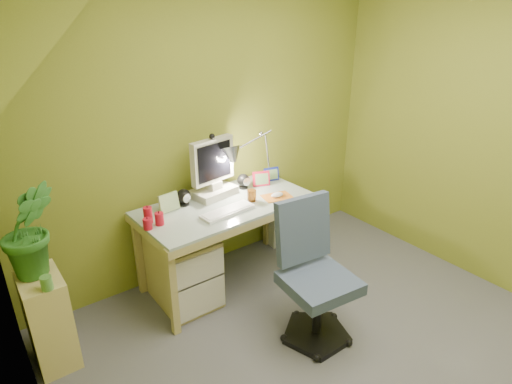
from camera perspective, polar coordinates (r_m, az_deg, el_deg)
floor at (r=2.95m, az=12.56°, el=-22.06°), size 3.20×3.20×0.01m
wall_back at (r=3.42m, az=-6.06°, el=8.66°), size 3.20×0.01×2.40m
wall_left at (r=1.53m, az=-27.89°, el=-14.57°), size 0.01×3.20×2.40m
slope_ceiling at (r=1.44m, az=-8.71°, el=14.24°), size 1.10×3.20×1.10m
desk at (r=3.40m, az=-3.82°, el=-6.88°), size 1.34×0.71×0.70m
monitor at (r=3.27m, az=-5.83°, el=3.89°), size 0.43×0.30×0.54m
speaker_left at (r=3.22m, az=-9.61°, el=-0.69°), size 0.13×0.13×0.13m
speaker_right at (r=3.47m, az=-1.69°, el=1.46°), size 0.12×0.12×0.12m
keyboard at (r=3.09m, az=-3.83°, el=-2.59°), size 0.42×0.17×0.02m
mousepad at (r=3.33m, az=2.83°, el=-0.63°), size 0.25×0.20×0.01m
mouse at (r=3.33m, az=2.83°, el=-0.39°), size 0.11×0.07×0.04m
amber_tumbler at (r=3.25m, az=-0.57°, el=-0.47°), size 0.07×0.07×0.09m
candle_cluster at (r=2.98m, az=-13.89°, el=-3.30°), size 0.19×0.17×0.12m
photo_frame_red at (r=3.52m, az=0.68°, el=1.79°), size 0.14×0.07×0.12m
photo_frame_blue at (r=3.63m, az=2.07°, el=2.40°), size 0.13×0.05×0.11m
photo_frame_green at (r=3.15m, az=-11.53°, el=-1.35°), size 0.16×0.04×0.13m
desk_lamp at (r=3.49m, az=0.50°, el=6.26°), size 0.63×0.30×0.65m
side_ledge at (r=3.01m, az=-25.91°, el=-15.09°), size 0.23×0.35×0.62m
potted_plant at (r=2.75m, az=-27.93°, el=-4.43°), size 0.33×0.27×0.58m
green_cup at (r=2.69m, az=-26.14°, el=-10.84°), size 0.07×0.07×0.08m
task_chair at (r=2.84m, az=8.46°, el=-11.77°), size 0.54×0.54×0.89m
radiator at (r=4.06m, az=4.30°, el=-3.74°), size 0.44×0.21×0.42m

